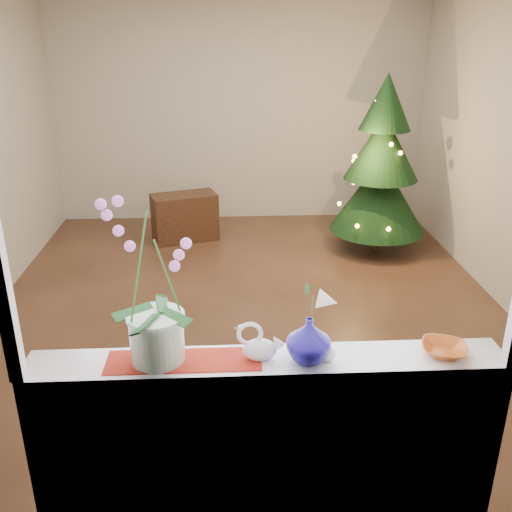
{
  "coord_description": "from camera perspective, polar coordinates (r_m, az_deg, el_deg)",
  "views": [
    {
      "loc": [
        -0.17,
        -4.59,
        2.34
      ],
      "look_at": [
        -0.0,
        -1.4,
        1.03
      ],
      "focal_mm": 40.0,
      "sensor_mm": 36.0,
      "label": 1
    }
  ],
  "objects": [
    {
      "name": "windowsill",
      "position": [
        2.65,
        1.17,
        -10.6
      ],
      "size": [
        2.2,
        0.26,
        0.04
      ],
      "primitive_type": "cube",
      "color": "white",
      "rests_on": "window_apron"
    },
    {
      "name": "lily",
      "position": [
        2.48,
        5.49,
        -3.76
      ],
      "size": [
        0.13,
        0.08,
        0.18
      ],
      "primitive_type": null,
      "color": "silver",
      "rests_on": "blue_vase"
    },
    {
      "name": "paperweight",
      "position": [
        2.62,
        7.17,
        -9.65
      ],
      "size": [
        0.08,
        0.08,
        0.07
      ],
      "primitive_type": "sphere",
      "rotation": [
        0.0,
        0.0,
        0.12
      ],
      "color": "silver",
      "rests_on": "windowsill"
    },
    {
      "name": "orchid_pot",
      "position": [
        2.48,
        -10.28,
        -2.71
      ],
      "size": [
        0.31,
        0.31,
        0.77
      ],
      "primitive_type": null,
      "rotation": [
        0.0,
        0.0,
        0.19
      ],
      "color": "beige",
      "rests_on": "windowsill"
    },
    {
      "name": "blue_vase",
      "position": [
        2.58,
        5.31,
        -8.02
      ],
      "size": [
        0.28,
        0.28,
        0.24
      ],
      "primitive_type": "imported",
      "rotation": [
        0.0,
        0.0,
        -0.25
      ],
      "color": "#0F0861",
      "rests_on": "windowsill"
    },
    {
      "name": "window_frame",
      "position": [
        2.22,
        1.52,
        5.58
      ],
      "size": [
        2.22,
        0.06,
        1.6
      ],
      "primitive_type": null,
      "color": "white",
      "rests_on": "windowsill"
    },
    {
      "name": "ground",
      "position": [
        5.15,
        -0.79,
        -4.73
      ],
      "size": [
        5.0,
        5.0,
        0.0
      ],
      "primitive_type": "plane",
      "color": "#372316",
      "rests_on": "ground"
    },
    {
      "name": "wall_back",
      "position": [
        7.16,
        -1.67,
        14.31
      ],
      "size": [
        4.5,
        0.1,
        2.7
      ],
      "primitive_type": "cube",
      "color": "#BCB3A4",
      "rests_on": "ground"
    },
    {
      "name": "side_table",
      "position": [
        6.62,
        -7.14,
        3.88
      ],
      "size": [
        0.8,
        0.57,
        0.54
      ],
      "primitive_type": "cube",
      "rotation": [
        0.0,
        0.0,
        0.31
      ],
      "color": "black",
      "rests_on": "ground"
    },
    {
      "name": "window_apron",
      "position": [
        2.85,
        1.23,
        -19.37
      ],
      "size": [
        2.2,
        0.08,
        0.88
      ],
      "primitive_type": "cube",
      "color": "white",
      "rests_on": "ground"
    },
    {
      "name": "swan",
      "position": [
        2.59,
        0.37,
        -8.59
      ],
      "size": [
        0.23,
        0.17,
        0.18
      ],
      "primitive_type": null,
      "rotation": [
        0.0,
        0.0,
        0.42
      ],
      "color": "silver",
      "rests_on": "windowsill"
    },
    {
      "name": "amber_dish",
      "position": [
        2.79,
        18.27,
        -8.93
      ],
      "size": [
        0.22,
        0.22,
        0.04
      ],
      "primitive_type": "imported",
      "rotation": [
        0.0,
        0.0,
        -0.3
      ],
      "color": "#A94D1A",
      "rests_on": "windowsill"
    },
    {
      "name": "xmas_tree",
      "position": [
        6.27,
        12.41,
        8.89
      ],
      "size": [
        1.35,
        1.35,
        1.89
      ],
      "primitive_type": null,
      "rotation": [
        0.0,
        0.0,
        -0.4
      ],
      "color": "black",
      "rests_on": "ground"
    },
    {
      "name": "wall_front",
      "position": [
        2.31,
        1.49,
        -2.96
      ],
      "size": [
        4.5,
        0.1,
        2.7
      ],
      "primitive_type": "cube",
      "color": "#BCB3A4",
      "rests_on": "ground"
    },
    {
      "name": "runner",
      "position": [
        2.64,
        -7.22,
        -10.34
      ],
      "size": [
        0.7,
        0.2,
        0.01
      ],
      "primitive_type": "cube",
      "color": "maroon",
      "rests_on": "windowsill"
    }
  ]
}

